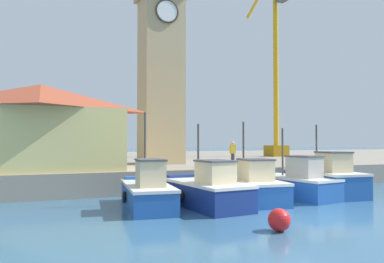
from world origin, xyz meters
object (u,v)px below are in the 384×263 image
fishing_boat_left_outer (206,191)px  clock_tower (161,52)px  mooring_buoy (279,220)px  fishing_boat_center (324,180)px  fishing_boat_mid_left (293,183)px  dock_worker_near_tower (233,154)px  fishing_boat_left_inner (249,187)px  fishing_boat_far_left (147,192)px  warehouse_left (40,126)px  port_crane_near (275,83)px

fishing_boat_left_outer → clock_tower: size_ratio=0.31×
mooring_buoy → fishing_boat_center: bearing=40.6°
fishing_boat_mid_left → fishing_boat_left_outer: bearing=-170.1°
fishing_boat_center → dock_worker_near_tower: fishing_boat_center is taller
clock_tower → fishing_boat_left_inner: bearing=-82.5°
dock_worker_near_tower → clock_tower: bearing=120.5°
fishing_boat_left_inner → fishing_boat_center: size_ratio=0.99×
fishing_boat_center → clock_tower: (-6.25, 9.86, 8.58)m
fishing_boat_far_left → dock_worker_near_tower: size_ratio=3.21×
fishing_boat_mid_left → dock_worker_near_tower: 5.05m
fishing_boat_left_inner → clock_tower: bearing=97.5°
clock_tower → dock_worker_near_tower: bearing=-59.5°
fishing_boat_far_left → fishing_boat_left_inner: (5.02, -0.00, -0.01)m
fishing_boat_left_outer → warehouse_left: (-6.87, 7.59, 3.04)m
port_crane_near → mooring_buoy: (-16.57, -24.70, -8.98)m
fishing_boat_left_outer → fishing_boat_left_inner: 2.63m
fishing_boat_left_outer → fishing_boat_far_left: bearing=165.3°
clock_tower → fishing_boat_left_outer: bearing=-96.3°
port_crane_near → fishing_boat_far_left: bearing=-135.5°
port_crane_near → fishing_boat_center: bearing=-117.0°
fishing_boat_left_inner → mooring_buoy: (-2.17, -5.64, -0.34)m
fishing_boat_left_inner → port_crane_near: size_ratio=0.25×
mooring_buoy → port_crane_near: bearing=56.1°
fishing_boat_far_left → warehouse_left: bearing=122.4°
fishing_boat_left_outer → fishing_boat_mid_left: size_ratio=0.99×
fishing_boat_left_inner → fishing_boat_center: (4.90, 0.43, 0.11)m
fishing_boat_left_outer → port_crane_near: (16.95, 19.72, 8.63)m
fishing_boat_far_left → fishing_boat_mid_left: (7.75, 0.27, 0.02)m
fishing_boat_mid_left → mooring_buoy: (-4.89, -5.91, -0.36)m
warehouse_left → fishing_boat_left_outer: bearing=-47.8°
fishing_boat_mid_left → fishing_boat_left_inner: bearing=-174.4°
fishing_boat_left_inner → dock_worker_near_tower: bearing=70.7°
fishing_boat_left_outer → fishing_boat_left_inner: fishing_boat_left_inner is taller
fishing_boat_left_outer → fishing_boat_mid_left: 5.35m
fishing_boat_center → warehouse_left: bearing=155.6°
fishing_boat_left_inner → port_crane_near: 25.41m
warehouse_left → fishing_boat_center: bearing=-24.4°
clock_tower → dock_worker_near_tower: (3.11, -5.28, -7.27)m
fishing_boat_far_left → dock_worker_near_tower: 8.56m
fishing_boat_left_inner → fishing_boat_center: 4.92m
fishing_boat_left_inner → clock_tower: clock_tower is taller
fishing_boat_far_left → dock_worker_near_tower: fishing_boat_far_left is taller
fishing_boat_left_outer → clock_tower: (1.20, 10.94, 8.68)m
fishing_boat_center → clock_tower: clock_tower is taller
fishing_boat_mid_left → port_crane_near: 23.75m
fishing_boat_far_left → warehouse_left: 8.77m
fishing_boat_far_left → fishing_boat_left_outer: 2.56m
port_crane_near → dock_worker_near_tower: size_ratio=13.06×
fishing_boat_left_outer → fishing_boat_left_inner: (2.55, 0.65, -0.01)m
fishing_boat_mid_left → mooring_buoy: fishing_boat_mid_left is taller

